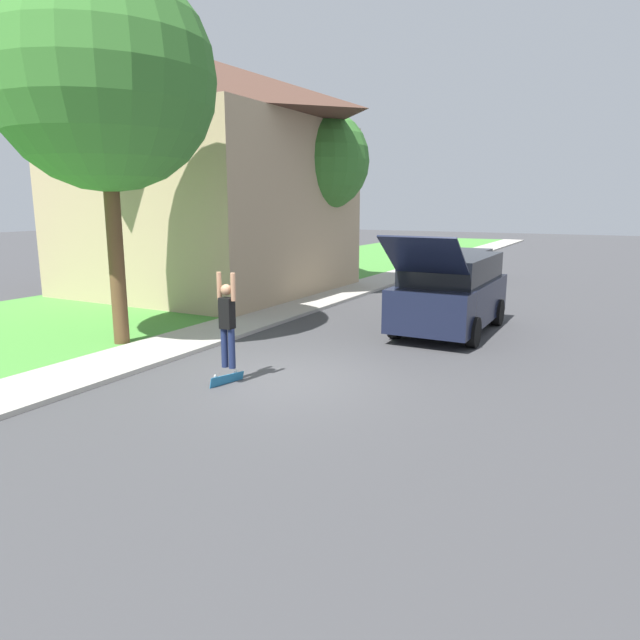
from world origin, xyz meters
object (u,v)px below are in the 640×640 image
lawn_tree_near (103,78)px  skateboard (227,380)px  lawn_tree_far (319,161)px  suv_parked (451,292)px  skateboarder (227,320)px  car_down_street (470,265)px

lawn_tree_near → skateboard: bearing=-16.1°
lawn_tree_far → suv_parked: size_ratio=1.28×
lawn_tree_near → suv_parked: (6.49, 5.33, -5.01)m
lawn_tree_far → skateboarder: lawn_tree_far is taller
lawn_tree_far → skateboard: lawn_tree_far is taller
suv_parked → car_down_street: suv_parked is taller
lawn_tree_far → car_down_street: bearing=54.1°
car_down_street → skateboarder: bearing=-90.7°
lawn_tree_near → skateboarder: bearing=-15.5°
lawn_tree_near → skateboard: (4.03, -1.17, -6.00)m
skateboard → car_down_street: bearing=89.3°
car_down_street → skateboard: car_down_street is taller
lawn_tree_far → car_down_street: size_ratio=1.66×
lawn_tree_far → skateboarder: size_ratio=3.75×
skateboard → suv_parked: bearing=69.3°
lawn_tree_near → car_down_street: lawn_tree_near is taller
suv_parked → skateboard: bearing=-110.7°
lawn_tree_near → suv_parked: size_ratio=1.60×
suv_parked → car_down_street: size_ratio=1.29×
car_down_street → lawn_tree_far: bearing=-125.9°
lawn_tree_far → skateboard: size_ratio=8.77×
car_down_street → skateboarder: skateboarder is taller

